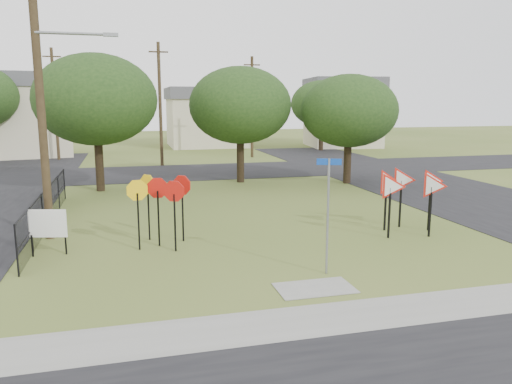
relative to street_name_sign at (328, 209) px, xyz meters
The scene contains 22 objects.
ground 2.43m from the street_name_sign, 117.70° to the left, with size 140.00×140.00×0.00m, color #485B22.
sidewalk 3.43m from the street_name_sign, 104.60° to the right, with size 30.00×1.60×0.02m, color gray.
planting_strip 4.47m from the street_name_sign, 100.34° to the right, with size 30.00×0.80×0.02m, color #485B22.
street_right 16.13m from the street_name_sign, 45.31° to the left, with size 8.00×50.00×0.02m, color black.
street_far 21.48m from the street_name_sign, 91.96° to the left, with size 60.00×8.00×0.02m, color black.
curb_pad 2.22m from the street_name_sign, 125.99° to the right, with size 2.00×1.20×0.02m, color gray.
street_name_sign is the anchor object (origin of this frame).
stop_sign_cluster 5.87m from the street_name_sign, 136.96° to the left, with size 2.14×2.03×2.33m.
yield_sign_cluster 5.74m from the street_name_sign, 36.91° to the left, with size 3.00×2.11×2.37m.
info_board 8.68m from the street_name_sign, 154.21° to the left, with size 1.16×0.31×1.48m.
utility_pole_main 10.46m from the street_name_sign, 143.53° to the left, with size 3.55×0.33×10.00m.
far_pole_a 25.69m from the street_name_sign, 96.14° to the left, with size 1.40×0.24×9.00m.
far_pole_b 29.97m from the street_name_sign, 79.84° to the left, with size 1.40×0.24×8.50m.
far_pole_c 33.29m from the street_name_sign, 108.87° to the left, with size 1.40×0.24×9.00m.
fence_run 11.36m from the street_name_sign, 137.47° to the left, with size 0.05×11.55×1.50m.
house_left 38.38m from the street_name_sign, 112.60° to the left, with size 10.58×8.88×7.20m.
house_mid 41.54m from the street_name_sign, 85.48° to the left, with size 8.40×8.40×6.20m.
house_right 41.23m from the street_name_sign, 65.21° to the left, with size 8.30×8.30×7.20m.
tree_near_left 17.07m from the street_name_sign, 113.62° to the left, with size 6.40×6.40×7.27m.
tree_near_mid 16.66m from the street_name_sign, 85.57° to the left, with size 6.00×6.00×6.80m.
tree_near_right 16.30m from the street_name_sign, 63.21° to the left, with size 5.60×5.60×6.33m.
tree_far_right 36.03m from the street_name_sign, 68.33° to the left, with size 6.00×6.00×6.80m.
Camera 1 is at (-4.57, -13.86, 4.77)m, focal length 35.00 mm.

